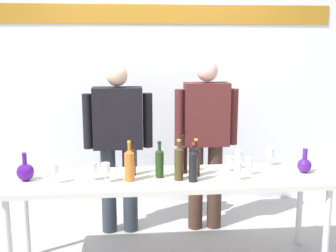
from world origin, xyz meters
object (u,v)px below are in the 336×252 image
display_table (170,184)px  wine_glass_right_3 (238,156)px  presenter_left (118,138)px  wine_glass_left_0 (105,168)px  wine_bottle_2 (159,162)px  decanter_blue_left (25,172)px  wine_glass_right_2 (229,161)px  wine_bottle_6 (129,164)px  wine_glass_right_4 (249,162)px  wine_bottle_4 (196,160)px  wine_glass_left_1 (54,169)px  wine_glass_left_2 (92,168)px  wine_bottle_0 (179,162)px  wine_bottle_5 (131,160)px  presenter_right (206,135)px  wine_glass_right_1 (238,167)px  wine_glass_right_0 (270,153)px  decanter_blue_right (304,165)px  wine_bottle_1 (183,157)px  wine_bottle_3 (193,165)px

display_table → wine_glass_right_3: bearing=16.9°
presenter_left → wine_glass_left_0: 0.80m
wine_glass_right_3 → wine_bottle_2: bearing=-165.3°
decanter_blue_left → wine_glass_right_2: decanter_blue_left is taller
wine_bottle_6 → wine_glass_right_2: wine_bottle_6 is taller
wine_bottle_6 → wine_glass_right_4: size_ratio=2.13×
wine_glass_left_0 → wine_glass_right_3: size_ratio=0.98×
presenter_left → wine_glass_right_4: bearing=-34.2°
wine_bottle_4 → wine_glass_left_1: (-1.08, -0.09, -0.01)m
wine_glass_left_0 → wine_glass_left_2: 0.12m
decanter_blue_left → wine_glass_left_2: decanter_blue_left is taller
wine_bottle_0 → wine_bottle_2: wine_bottle_0 is taller
wine_bottle_4 → wine_glass_left_0: bearing=-171.5°
display_table → wine_bottle_6: wine_bottle_6 is taller
wine_bottle_4 → wine_bottle_0: bearing=-147.9°
wine_glass_left_2 → decanter_blue_left: bearing=175.1°
wine_glass_left_2 → wine_bottle_5: bearing=19.3°
wine_bottle_5 → display_table: bearing=-14.8°
presenter_right → wine_bottle_2: 0.86m
wine_bottle_5 → decanter_blue_left: bearing=-175.7°
presenter_right → wine_bottle_2: bearing=-125.3°
wine_glass_left_1 → wine_glass_left_2: 0.28m
wine_glass_right_1 → wine_glass_right_0: bearing=44.0°
wine_bottle_4 → wine_glass_right_2: (0.29, 0.10, -0.04)m
wine_bottle_6 → wine_glass_left_1: wine_bottle_6 is taller
wine_bottle_2 → wine_glass_left_1: 0.79m
wine_glass_right_2 → wine_glass_right_4: wine_glass_right_4 is taller
decanter_blue_right → presenter_left: 1.66m
wine_glass_left_0 → wine_glass_left_2: bearing=147.1°
presenter_left → wine_bottle_2: bearing=-64.5°
display_table → wine_glass_left_2: (-0.59, -0.03, 0.16)m
wine_bottle_1 → wine_glass_right_0: bearing=9.8°
decanter_blue_left → wine_bottle_0: wine_bottle_0 is taller
wine_bottle_0 → wine_bottle_3: size_ratio=1.06×
wine_bottle_1 → wine_glass_right_2: bearing=1.4°
presenter_right → wine_glass_left_2: 1.25m
wine_glass_right_2 → wine_glass_left_2: bearing=-172.9°
wine_glass_right_1 → presenter_left: bearing=138.0°
wine_bottle_5 → wine_glass_right_1: 0.83m
wine_bottle_2 → wine_bottle_3: size_ratio=0.96×
presenter_right → decanter_blue_right: bearing=-45.0°
wine_bottle_2 → wine_bottle_6: 0.24m
display_table → wine_bottle_4: bearing=3.6°
wine_bottle_0 → decanter_blue_left: bearing=175.3°
presenter_right → wine_glass_left_0: bearing=-138.8°
wine_bottle_0 → wine_glass_right_3: size_ratio=2.02×
decanter_blue_right → wine_glass_left_0: decanter_blue_right is taller
display_table → wine_bottle_6: size_ratio=7.97×
presenter_left → wine_bottle_5: presenter_left is taller
decanter_blue_left → presenter_left: size_ratio=0.14×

